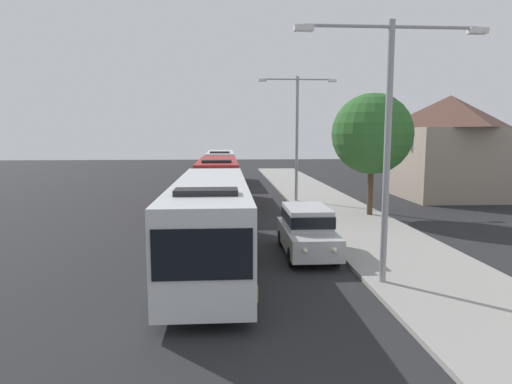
{
  "coord_description": "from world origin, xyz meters",
  "views": [
    {
      "loc": [
        -0.74,
        -4.57,
        4.7
      ],
      "look_at": [
        0.71,
        16.85,
        1.91
      ],
      "focal_mm": 30.96,
      "sensor_mm": 36.0,
      "label": 1
    }
  ],
  "objects_px": {
    "bus_middle": "(220,166)",
    "streetlamp_mid": "(297,126)",
    "streetlamp_near": "(388,125)",
    "bus_second_in_line": "(218,180)",
    "roadside_tree": "(372,134)",
    "white_suv": "(307,229)",
    "bus_lead": "(211,218)"
  },
  "relations": [
    {
      "from": "streetlamp_mid",
      "to": "roadside_tree",
      "type": "bearing_deg",
      "value": -59.08
    },
    {
      "from": "white_suv",
      "to": "bus_lead",
      "type": "bearing_deg",
      "value": -164.2
    },
    {
      "from": "bus_second_in_line",
      "to": "streetlamp_near",
      "type": "xyz_separation_m",
      "value": [
        5.4,
        -16.55,
        3.29
      ]
    },
    {
      "from": "bus_lead",
      "to": "bus_second_in_line",
      "type": "bearing_deg",
      "value": 90.0
    },
    {
      "from": "bus_middle",
      "to": "streetlamp_near",
      "type": "height_order",
      "value": "streetlamp_near"
    },
    {
      "from": "streetlamp_mid",
      "to": "streetlamp_near",
      "type": "bearing_deg",
      "value": -90.0
    },
    {
      "from": "roadside_tree",
      "to": "bus_middle",
      "type": "bearing_deg",
      "value": 115.21
    },
    {
      "from": "streetlamp_near",
      "to": "roadside_tree",
      "type": "distance_m",
      "value": 11.95
    },
    {
      "from": "bus_lead",
      "to": "streetlamp_near",
      "type": "bearing_deg",
      "value": -26.99
    },
    {
      "from": "bus_middle",
      "to": "roadside_tree",
      "type": "distance_m",
      "value": 20.8
    },
    {
      "from": "white_suv",
      "to": "streetlamp_mid",
      "type": "distance_m",
      "value": 14.04
    },
    {
      "from": "streetlamp_mid",
      "to": "roadside_tree",
      "type": "xyz_separation_m",
      "value": [
        3.36,
        -5.61,
        -0.52
      ]
    },
    {
      "from": "bus_middle",
      "to": "white_suv",
      "type": "bearing_deg",
      "value": -81.99
    },
    {
      "from": "bus_middle",
      "to": "streetlamp_mid",
      "type": "bearing_deg",
      "value": -67.45
    },
    {
      "from": "streetlamp_mid",
      "to": "bus_lead",
      "type": "bearing_deg",
      "value": -110.65
    },
    {
      "from": "bus_second_in_line",
      "to": "roadside_tree",
      "type": "height_order",
      "value": "roadside_tree"
    },
    {
      "from": "bus_middle",
      "to": "bus_second_in_line",
      "type": "bearing_deg",
      "value": -90.0
    },
    {
      "from": "streetlamp_mid",
      "to": "roadside_tree",
      "type": "height_order",
      "value": "streetlamp_mid"
    },
    {
      "from": "bus_second_in_line",
      "to": "streetlamp_near",
      "type": "bearing_deg",
      "value": -71.94
    },
    {
      "from": "streetlamp_mid",
      "to": "white_suv",
      "type": "bearing_deg",
      "value": -97.3
    },
    {
      "from": "bus_second_in_line",
      "to": "streetlamp_near",
      "type": "height_order",
      "value": "streetlamp_near"
    },
    {
      "from": "streetlamp_near",
      "to": "roadside_tree",
      "type": "xyz_separation_m",
      "value": [
        3.36,
        11.46,
        -0.24
      ]
    },
    {
      "from": "bus_middle",
      "to": "streetlamp_mid",
      "type": "relative_size",
      "value": 1.32
    },
    {
      "from": "bus_middle",
      "to": "bus_lead",
      "type": "bearing_deg",
      "value": -90.0
    },
    {
      "from": "bus_lead",
      "to": "streetlamp_near",
      "type": "relative_size",
      "value": 1.53
    },
    {
      "from": "bus_lead",
      "to": "bus_middle",
      "type": "height_order",
      "value": "same"
    },
    {
      "from": "streetlamp_near",
      "to": "bus_middle",
      "type": "bearing_deg",
      "value": 100.18
    },
    {
      "from": "streetlamp_near",
      "to": "streetlamp_mid",
      "type": "relative_size",
      "value": 0.93
    },
    {
      "from": "white_suv",
      "to": "streetlamp_near",
      "type": "bearing_deg",
      "value": -65.87
    },
    {
      "from": "bus_middle",
      "to": "streetlamp_near",
      "type": "xyz_separation_m",
      "value": [
        5.4,
        -30.07,
        3.29
      ]
    },
    {
      "from": "bus_middle",
      "to": "white_suv",
      "type": "distance_m",
      "value": 26.54
    },
    {
      "from": "bus_middle",
      "to": "roadside_tree",
      "type": "height_order",
      "value": "roadside_tree"
    }
  ]
}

